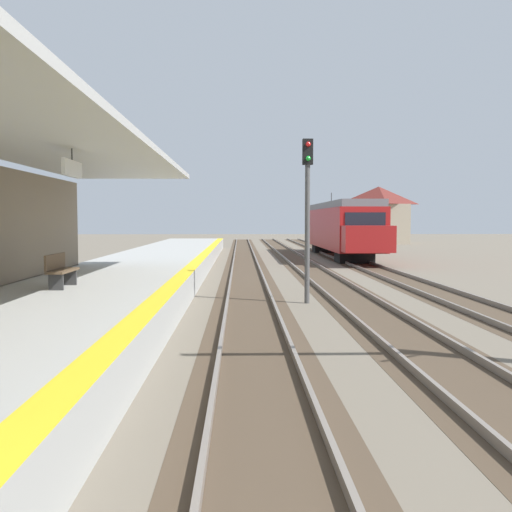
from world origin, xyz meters
The scene contains 8 objects.
station_platform centered at (-2.50, 16.00, 0.45)m, with size 5.00×80.00×0.91m.
track_pair_nearest_platform centered at (1.90, 20.00, 0.05)m, with size 2.34×120.00×0.16m.
track_pair_middle centered at (5.30, 20.00, 0.05)m, with size 2.34×120.00×0.16m.
track_pair_far_side centered at (8.70, 20.00, 0.05)m, with size 2.34×120.00×0.16m.
approaching_train centered at (8.70, 42.00, 2.18)m, with size 2.93×19.60×4.76m.
rail_signal_post centered at (3.72, 18.52, 3.19)m, with size 0.32×0.34×5.20m.
platform_bench centered at (-3.10, 15.24, 1.37)m, with size 0.45×1.60×0.88m.
distant_trackside_house centered at (17.24, 66.72, 3.34)m, with size 6.60×5.28×6.40m.
Camera 1 is at (1.58, -0.34, 2.67)m, focal length 41.86 mm.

